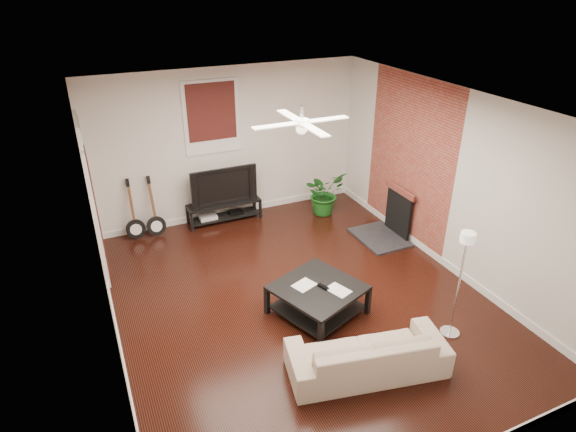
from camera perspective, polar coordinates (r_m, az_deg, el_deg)
name	(u,v)px	position (r m, az deg, el deg)	size (l,w,h in m)	color
room	(300,212)	(6.36, 1.48, 0.52)	(5.01, 6.01, 2.81)	black
brick_accent	(409,160)	(8.39, 14.04, 6.39)	(0.02, 2.20, 2.80)	#993E31
fireplace	(389,214)	(8.59, 11.82, 0.28)	(0.80, 1.10, 0.92)	black
window_back	(212,117)	(8.69, -8.98, 11.41)	(1.00, 0.06, 1.30)	#36110E
door_left	(93,199)	(7.63, -22.01, 1.88)	(0.08, 1.00, 2.50)	white
tv_stand	(224,212)	(9.16, -7.51, 0.53)	(1.37, 0.37, 0.38)	black
tv	(222,184)	(8.95, -7.75, 3.72)	(1.23, 0.16, 0.71)	black
coffee_table	(318,300)	(6.71, 3.50, -9.82)	(1.04, 1.04, 0.44)	black
sofa	(367,352)	(5.91, 9.31, -15.55)	(1.85, 0.72, 0.54)	tan
floor_lamp	(459,286)	(6.40, 19.45, -7.73)	(0.25, 0.25, 1.51)	silver
potted_plant	(324,193)	(9.32, 4.29, 2.74)	(0.76, 0.66, 0.85)	#19591A
guitar_left	(133,211)	(8.72, -17.81, 0.57)	(0.34, 0.24, 1.10)	black
guitar_right	(154,208)	(8.72, -15.53, 0.92)	(0.34, 0.24, 1.10)	black
ceiling_fan	(302,122)	(5.93, 1.62, 10.97)	(1.24, 1.24, 0.32)	white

